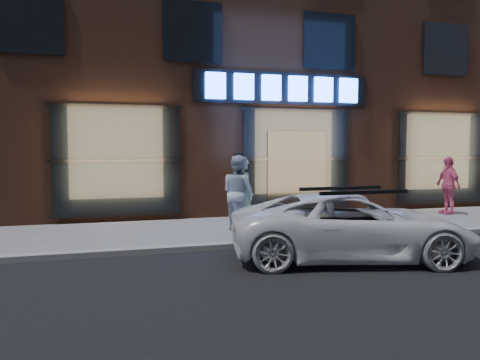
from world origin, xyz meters
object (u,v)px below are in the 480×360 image
object	(u,v)px
man_cap	(238,193)
white_suv	(352,226)
man_bowtie	(243,194)
passerby	(448,185)

from	to	relation	value
man_cap	white_suv	bearing A→B (deg)	173.85
man_bowtie	passerby	world-z (taller)	man_bowtie
passerby	man_bowtie	bearing A→B (deg)	-78.30
man_bowtie	passerby	distance (m)	6.49
passerby	white_suv	xyz separation A→B (m)	(-5.51, -4.19, -0.26)
man_cap	passerby	distance (m)	6.63
man_bowtie	man_cap	xyz separation A→B (m)	(-0.13, -0.05, 0.03)
man_cap	white_suv	distance (m)	3.54
man_bowtie	man_cap	bearing A→B (deg)	91.92
man_bowtie	man_cap	world-z (taller)	man_cap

